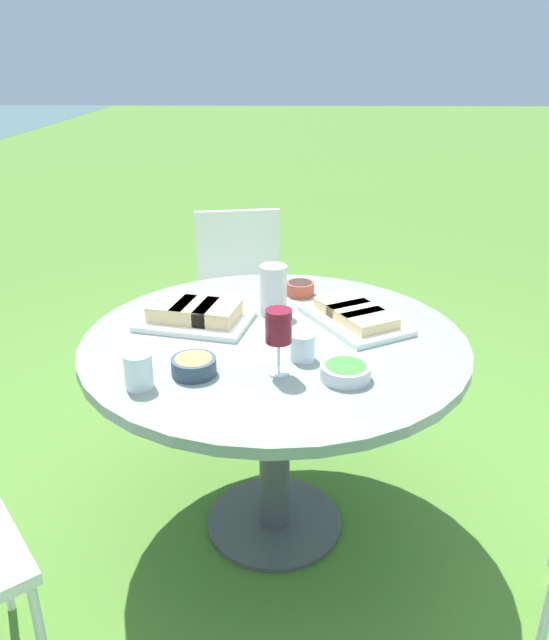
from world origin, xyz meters
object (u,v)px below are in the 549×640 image
(wine_glass, at_px, (279,328))
(water_pitcher, at_px, (273,290))
(dining_table, at_px, (274,368))
(chair_far_back, at_px, (241,284))

(wine_glass, bearing_deg, water_pitcher, 3.38)
(dining_table, xyz_separation_m, chair_far_back, (1.19, 0.20, -0.14))
(water_pitcher, distance_m, wine_glass, 0.46)
(dining_table, bearing_deg, wine_glass, -175.97)
(dining_table, distance_m, chair_far_back, 1.22)
(water_pitcher, bearing_deg, chair_far_back, 11.15)
(dining_table, xyz_separation_m, wine_glass, (-0.26, -0.02, 0.26))
(chair_far_back, height_order, wine_glass, wine_glass)
(chair_far_back, bearing_deg, dining_table, -170.26)
(water_pitcher, relative_size, wine_glass, 0.89)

